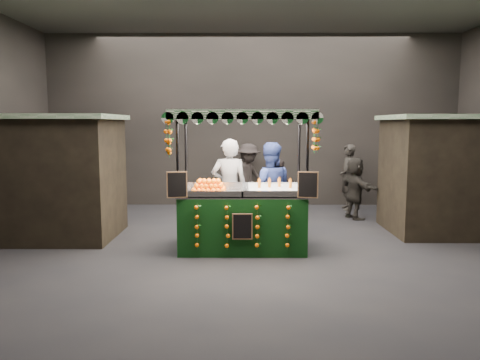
{
  "coord_description": "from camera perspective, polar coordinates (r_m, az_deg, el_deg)",
  "views": [
    {
      "loc": [
        -0.29,
        -8.7,
        2.4
      ],
      "look_at": [
        -0.34,
        0.44,
        1.3
      ],
      "focal_mm": 34.69,
      "sensor_mm": 36.0,
      "label": 1
    }
  ],
  "objects": [
    {
      "name": "juice_stall",
      "position": [
        8.88,
        0.36,
        -3.34
      ],
      "size": [
        2.74,
        1.61,
        2.66
      ],
      "color": "black",
      "rests_on": "ground"
    },
    {
      "name": "shopper_0",
      "position": [
        12.78,
        -16.06,
        -0.48
      ],
      "size": [
        0.6,
        0.4,
        1.64
      ],
      "rotation": [
        0.0,
        0.0,
        -0.0
      ],
      "color": "#292221",
      "rests_on": "ground"
    },
    {
      "name": "vendor_grey",
      "position": [
        9.83,
        -1.34,
        -1.02
      ],
      "size": [
        0.79,
        0.54,
        2.1
      ],
      "rotation": [
        0.0,
        0.0,
        3.2
      ],
      "color": "slate",
      "rests_on": "ground"
    },
    {
      "name": "market_hall",
      "position": [
        8.76,
        2.27,
        13.31
      ],
      "size": [
        12.1,
        10.1,
        5.05
      ],
      "color": "black",
      "rests_on": "ground"
    },
    {
      "name": "neighbour_stall_right",
      "position": [
        11.28,
        24.88,
        0.69
      ],
      "size": [
        3.0,
        2.2,
        2.6
      ],
      "color": "black",
      "rests_on": "ground"
    },
    {
      "name": "shopper_1",
      "position": [
        12.17,
        3.92,
        -0.45
      ],
      "size": [
        1.05,
        1.02,
        1.7
      ],
      "rotation": [
        0.0,
        0.0,
        -0.7
      ],
      "color": "#2D2824",
      "rests_on": "ground"
    },
    {
      "name": "shopper_2",
      "position": [
        11.49,
        4.95,
        -1.29
      ],
      "size": [
        0.98,
        0.73,
        1.54
      ],
      "rotation": [
        0.0,
        0.0,
        2.7
      ],
      "color": "black",
      "rests_on": "ground"
    },
    {
      "name": "vendor_blue",
      "position": [
        9.9,
        3.65,
        -1.2
      ],
      "size": [
        0.99,
        0.78,
        2.02
      ],
      "rotation": [
        0.0,
        0.0,
        3.15
      ],
      "color": "navy",
      "rests_on": "ground"
    },
    {
      "name": "shopper_4",
      "position": [
        11.89,
        -20.43,
        -1.17
      ],
      "size": [
        0.82,
        0.54,
        1.65
      ],
      "rotation": [
        0.0,
        0.0,
        3.16
      ],
      "color": "#2A2322",
      "rests_on": "ground"
    },
    {
      "name": "neighbour_stall_left",
      "position": [
        10.6,
        -22.51,
        0.44
      ],
      "size": [
        3.0,
        2.2,
        2.6
      ],
      "color": "black",
      "rests_on": "ground"
    },
    {
      "name": "shopper_3",
      "position": [
        13.22,
        1.01,
        0.48
      ],
      "size": [
        1.33,
        1.33,
        1.85
      ],
      "rotation": [
        0.0,
        0.0,
        0.78
      ],
      "color": "#2D2725",
      "rests_on": "ground"
    },
    {
      "name": "shopper_6",
      "position": [
        13.37,
        13.1,
        0.34
      ],
      "size": [
        0.46,
        0.68,
        1.84
      ],
      "rotation": [
        0.0,
        0.0,
        -1.54
      ],
      "color": "#282521",
      "rests_on": "ground"
    },
    {
      "name": "shopper_5",
      "position": [
        12.12,
        13.97,
        -0.97
      ],
      "size": [
        0.88,
        1.53,
        1.57
      ],
      "rotation": [
        0.0,
        0.0,
        1.87
      ],
      "color": "black",
      "rests_on": "ground"
    },
    {
      "name": "ground",
      "position": [
        9.03,
        2.17,
        -8.53
      ],
      "size": [
        12.0,
        12.0,
        0.0
      ],
      "primitive_type": "plane",
      "color": "black",
      "rests_on": "ground"
    }
  ]
}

